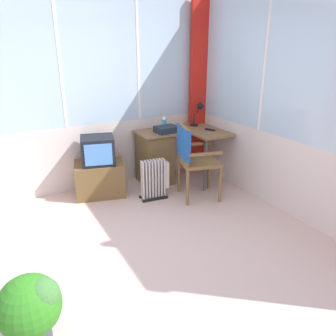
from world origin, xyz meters
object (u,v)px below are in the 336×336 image
desk (158,155)px  wooden_armchair (190,153)px  potted_plant (31,307)px  paper_tray (166,129)px  space_heater (155,179)px  desk_lamp (200,110)px  tv_on_stand (99,170)px  spray_bottle (164,123)px  tv_remote (210,130)px

desk → wooden_armchair: wooden_armchair is taller
potted_plant → paper_tray: bearing=43.5°
wooden_armchair → space_heater: size_ratio=1.83×
desk → paper_tray: 0.41m
desk_lamp → tv_on_stand: desk_lamp is taller
desk → tv_on_stand: 0.90m
desk → desk_lamp: 0.95m
desk → spray_bottle: 0.48m
paper_tray → potted_plant: paper_tray is taller
tv_on_stand → space_heater: tv_on_stand is taller
desk → space_heater: (-0.29, -0.47, -0.14)m
spray_bottle → paper_tray: 0.16m
spray_bottle → tv_on_stand: (-1.04, -0.08, -0.51)m
desk → desk_lamp: (0.74, 0.03, 0.59)m
desk → space_heater: bearing=-121.7°
desk_lamp → spray_bottle: bearing=176.2°
desk_lamp → tv_on_stand: (-1.64, -0.04, -0.64)m
space_heater → spray_bottle: bearing=51.7°
paper_tray → wooden_armchair: size_ratio=0.30×
desk_lamp → paper_tray: desk_lamp is taller
desk → potted_plant: bearing=-134.2°
spray_bottle → tv_on_stand: bearing=-175.4°
desk → paper_tray: (0.09, -0.07, 0.40)m
tv_remote → potted_plant: bearing=-169.8°
tv_remote → tv_on_stand: size_ratio=0.18×
desk_lamp → tv_on_stand: 1.76m
tv_remote → tv_on_stand: 1.69m
tv_on_stand → wooden_armchair: bearing=-33.4°
tv_remote → space_heater: size_ratio=0.28×
spray_bottle → space_heater: 0.92m
tv_on_stand → spray_bottle: bearing=4.6°
space_heater → potted_plant: size_ratio=1.03×
paper_tray → wooden_armchair: (0.02, -0.61, -0.17)m
wooden_armchair → potted_plant: size_ratio=1.90×
tv_remote → desk: bearing=135.5°
desk → wooden_armchair: bearing=-80.4°
spray_bottle → potted_plant: spray_bottle is taller
wooden_armchair → space_heater: bearing=153.0°
desk → tv_remote: (0.71, -0.28, 0.36)m
spray_bottle → space_heater: size_ratio=0.40×
tv_remote → desk_lamp: bearing=61.4°
desk_lamp → paper_tray: bearing=-171.2°
potted_plant → wooden_armchair: bearing=33.3°
space_heater → potted_plant: 2.41m
tv_on_stand → tv_remote: bearing=-9.3°
desk → space_heater: size_ratio=2.19×
desk_lamp → tv_remote: bearing=-95.2°
space_heater → potted_plant: space_heater is taller
desk → wooden_armchair: 0.73m
paper_tray → space_heater: bearing=-133.7°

